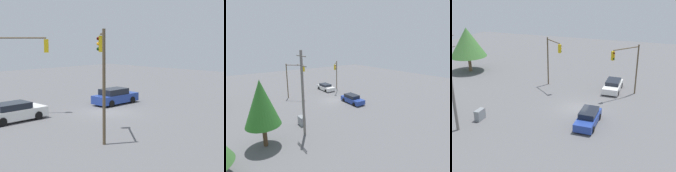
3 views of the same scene
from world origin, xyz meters
TOP-DOWN VIEW (x-y plane):
  - ground_plane at (0.00, 0.00)m, footprint 80.00×80.00m
  - sedan_blue at (3.04, 2.02)m, footprint 4.56×1.94m
  - sedan_white at (-7.05, 2.71)m, footprint 4.71×2.07m
  - traffic_signal_main at (-5.59, 4.52)m, footprint 3.31×2.87m
  - traffic_signal_cross at (-5.53, -5.18)m, footprint 2.46×2.81m

SIDE VIEW (x-z plane):
  - ground_plane at x=0.00m, z-range 0.00..0.00m
  - sedan_white at x=-7.05m, z-range -0.02..1.36m
  - sedan_blue at x=3.04m, z-range -0.03..1.44m
  - traffic_signal_main at x=-5.59m, z-range 1.19..7.55m
  - traffic_signal_cross at x=-5.53m, z-range 1.18..7.76m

